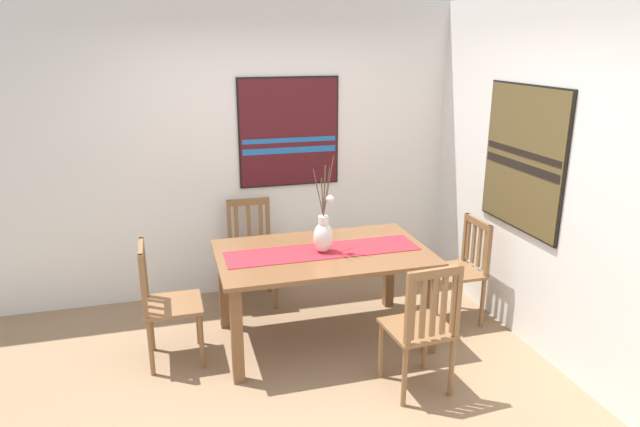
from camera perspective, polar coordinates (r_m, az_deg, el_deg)
ground_plane at (r=4.16m, az=-0.36°, el=-17.47°), size 6.40×6.40×0.03m
wall_back at (r=5.34m, az=-5.69°, el=6.28°), size 6.40×0.12×2.70m
wall_side at (r=4.42m, az=23.58°, el=2.63°), size 0.12×6.40×2.70m
dining_table at (r=4.46m, az=0.28°, el=-5.17°), size 1.65×1.01×0.77m
table_runner at (r=4.42m, az=0.29°, el=-3.80°), size 1.52×0.36×0.01m
centerpiece_vase at (r=4.35m, az=0.37°, el=-2.05°), size 0.17×0.27×0.76m
chair_0 at (r=3.93m, az=10.30°, el=-11.12°), size 0.45×0.45×0.97m
chair_1 at (r=4.39m, az=-15.40°, el=-8.61°), size 0.42×0.42×0.94m
chair_2 at (r=4.99m, az=14.06°, el=-5.36°), size 0.42×0.42×0.91m
chair_3 at (r=5.24m, az=-6.94°, el=-3.76°), size 0.43×0.43×0.95m
painting_on_back_wall at (r=5.29m, az=-3.16°, el=8.21°), size 0.95×0.05×1.01m
painting_on_side_wall at (r=4.68m, az=19.91°, el=5.25°), size 0.05×1.00×1.13m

